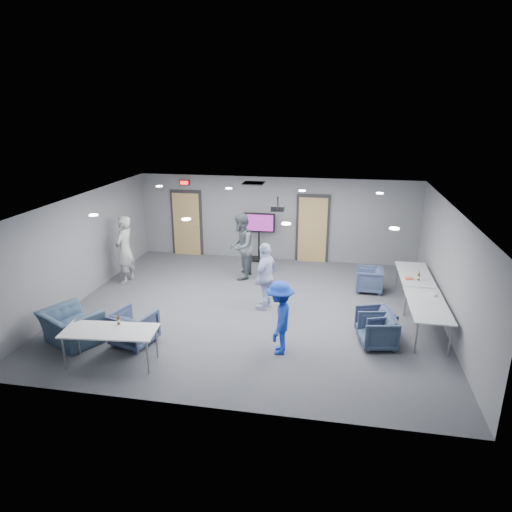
% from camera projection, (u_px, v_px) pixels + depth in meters
% --- Properties ---
extents(floor, '(9.00, 9.00, 0.00)m').
position_uv_depth(floor, '(253.00, 309.00, 11.41)').
color(floor, '#3C3E44').
rests_on(floor, ground).
extents(ceiling, '(9.00, 9.00, 0.00)m').
position_uv_depth(ceiling, '(252.00, 202.00, 10.56)').
color(ceiling, white).
rests_on(ceiling, wall_back).
extents(wall_back, '(9.00, 0.02, 2.70)m').
position_uv_depth(wall_back, '(276.00, 219.00, 14.72)').
color(wall_back, slate).
rests_on(wall_back, floor).
extents(wall_front, '(9.00, 0.02, 2.70)m').
position_uv_depth(wall_front, '(206.00, 336.00, 7.25)').
color(wall_front, slate).
rests_on(wall_front, floor).
extents(wall_left, '(0.02, 8.00, 2.70)m').
position_uv_depth(wall_left, '(81.00, 248.00, 11.75)').
color(wall_left, slate).
rests_on(wall_left, floor).
extents(wall_right, '(0.02, 8.00, 2.70)m').
position_uv_depth(wall_right, '(449.00, 269.00, 10.22)').
color(wall_right, slate).
rests_on(wall_right, floor).
extents(door_left, '(1.06, 0.17, 2.24)m').
position_uv_depth(door_left, '(187.00, 224.00, 15.28)').
color(door_left, black).
rests_on(door_left, wall_back).
extents(door_right, '(1.06, 0.17, 2.24)m').
position_uv_depth(door_right, '(313.00, 229.00, 14.56)').
color(door_right, black).
rests_on(door_right, wall_back).
extents(exit_sign, '(0.32, 0.08, 0.16)m').
position_uv_depth(exit_sign, '(185.00, 183.00, 14.83)').
color(exit_sign, black).
rests_on(exit_sign, wall_back).
extents(hvac_diffuser, '(0.60, 0.60, 0.03)m').
position_uv_depth(hvac_diffuser, '(254.00, 183.00, 13.27)').
color(hvac_diffuser, black).
rests_on(hvac_diffuser, ceiling).
extents(downlights, '(6.18, 3.78, 0.02)m').
position_uv_depth(downlights, '(252.00, 203.00, 10.57)').
color(downlights, white).
rests_on(downlights, ceiling).
extents(person_a, '(0.51, 0.73, 1.93)m').
position_uv_depth(person_a, '(125.00, 250.00, 12.86)').
color(person_a, '#9B9D9B').
rests_on(person_a, floor).
extents(person_b, '(0.77, 0.97, 1.93)m').
position_uv_depth(person_b, '(241.00, 247.00, 13.15)').
color(person_b, '#4E575E').
rests_on(person_b, floor).
extents(person_c, '(0.69, 1.08, 1.71)m').
position_uv_depth(person_c, '(266.00, 276.00, 11.19)').
color(person_c, silver).
rests_on(person_c, floor).
extents(person_d, '(0.58, 1.00, 1.55)m').
position_uv_depth(person_d, '(280.00, 318.00, 9.18)').
color(person_d, '#1B3AB5').
rests_on(person_d, floor).
extents(chair_right_a, '(0.75, 0.73, 0.66)m').
position_uv_depth(chair_right_a, '(369.00, 280.00, 12.40)').
color(chair_right_a, '#3B4867').
rests_on(chair_right_a, floor).
extents(chair_right_b, '(0.91, 0.89, 0.65)m').
position_uv_depth(chair_right_b, '(375.00, 323.00, 9.93)').
color(chair_right_b, '#363E5E').
rests_on(chair_right_b, floor).
extents(chair_right_c, '(0.85, 0.84, 0.67)m').
position_uv_depth(chair_right_c, '(378.00, 332.00, 9.54)').
color(chair_right_c, '#34435B').
rests_on(chair_right_c, floor).
extents(chair_front_a, '(0.98, 1.00, 0.75)m').
position_uv_depth(chair_front_a, '(134.00, 328.00, 9.63)').
color(chair_front_a, '#3A4665').
rests_on(chair_front_a, floor).
extents(chair_front_b, '(1.46, 1.40, 0.74)m').
position_uv_depth(chair_front_b, '(71.00, 327.00, 9.67)').
color(chair_front_b, '#3C5067').
rests_on(chair_front_b, floor).
extents(table_right_a, '(0.79, 1.90, 0.73)m').
position_uv_depth(table_right_a, '(415.00, 275.00, 11.70)').
color(table_right_a, silver).
rests_on(table_right_a, floor).
extents(table_right_b, '(0.81, 1.95, 0.73)m').
position_uv_depth(table_right_b, '(428.00, 306.00, 9.92)').
color(table_right_b, silver).
rests_on(table_right_b, floor).
extents(table_front_left, '(1.86, 0.92, 0.73)m').
position_uv_depth(table_front_left, '(110.00, 332.00, 8.78)').
color(table_front_left, silver).
rests_on(table_front_left, floor).
extents(bottle_front, '(0.06, 0.06, 0.23)m').
position_uv_depth(bottle_front, '(119.00, 320.00, 8.97)').
color(bottle_front, '#53300E').
rests_on(bottle_front, table_front_left).
extents(bottle_right, '(0.06, 0.06, 0.24)m').
position_uv_depth(bottle_right, '(419.00, 277.00, 11.23)').
color(bottle_right, '#53300E').
rests_on(bottle_right, table_right_a).
extents(snack_box, '(0.21, 0.16, 0.04)m').
position_uv_depth(snack_box, '(409.00, 278.00, 11.32)').
color(snack_box, '#D75B35').
rests_on(snack_box, table_right_a).
extents(wrapper, '(0.25, 0.22, 0.05)m').
position_uv_depth(wrapper, '(431.00, 295.00, 10.35)').
color(wrapper, silver).
rests_on(wrapper, table_right_b).
extents(tv_stand, '(1.03, 0.49, 1.58)m').
position_uv_depth(tv_stand, '(259.00, 234.00, 14.72)').
color(tv_stand, black).
rests_on(tv_stand, floor).
extents(projector, '(0.33, 0.32, 0.35)m').
position_uv_depth(projector, '(278.00, 208.00, 11.35)').
color(projector, black).
rests_on(projector, ceiling).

